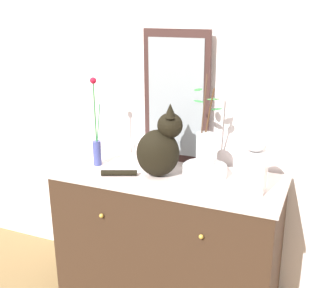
# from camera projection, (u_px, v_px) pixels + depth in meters

# --- Properties ---
(wall_back) EXTENTS (4.40, 0.08, 2.60)m
(wall_back) POSITION_uv_depth(u_px,v_px,m) (189.00, 80.00, 2.41)
(wall_back) COLOR white
(wall_back) RESTS_ON ground_plane
(sideboard) EXTENTS (1.27, 0.52, 0.82)m
(sideboard) POSITION_uv_depth(u_px,v_px,m) (168.00, 240.00, 2.40)
(sideboard) COLOR #382519
(sideboard) RESTS_ON ground_plane
(mirror_leaning) EXTENTS (0.40, 0.03, 0.77)m
(mirror_leaning) POSITION_uv_depth(u_px,v_px,m) (176.00, 98.00, 2.37)
(mirror_leaning) COLOR #38221F
(mirror_leaning) RESTS_ON sideboard
(cat_sitting) EXTENTS (0.44, 0.26, 0.40)m
(cat_sitting) POSITION_uv_depth(u_px,v_px,m) (160.00, 147.00, 2.22)
(cat_sitting) COLOR black
(cat_sitting) RESTS_ON sideboard
(vase_slim_green) EXTENTS (0.06, 0.05, 0.51)m
(vase_slim_green) POSITION_uv_depth(u_px,v_px,m) (97.00, 143.00, 2.38)
(vase_slim_green) COLOR #3C4489
(vase_slim_green) RESTS_ON sideboard
(bowl_porcelain) EXTENTS (0.24, 0.24, 0.07)m
(bowl_porcelain) POSITION_uv_depth(u_px,v_px,m) (204.00, 171.00, 2.24)
(bowl_porcelain) COLOR white
(bowl_porcelain) RESTS_ON sideboard
(vase_glass_clear) EXTENTS (0.16, 0.14, 0.49)m
(vase_glass_clear) POSITION_uv_depth(u_px,v_px,m) (205.00, 147.00, 2.20)
(vase_glass_clear) COLOR silver
(vase_glass_clear) RESTS_ON bowl_porcelain
(jar_lidded_porcelain) EXTENTS (0.12, 0.12, 0.30)m
(jar_lidded_porcelain) POSITION_uv_depth(u_px,v_px,m) (254.00, 166.00, 2.03)
(jar_lidded_porcelain) COLOR white
(jar_lidded_porcelain) RESTS_ON sideboard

